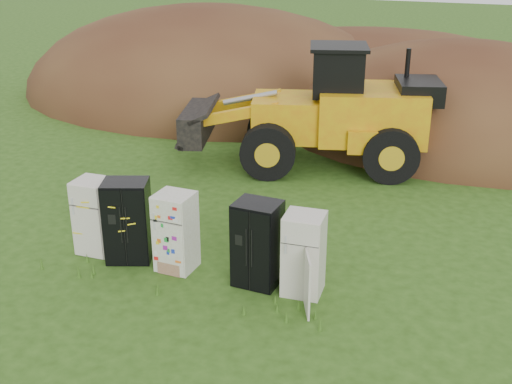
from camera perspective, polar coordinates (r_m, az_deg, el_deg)
ground at (r=14.03m, az=-5.30°, el=-6.99°), size 120.00×120.00×0.00m
fridge_leftmost at (r=14.89m, az=-14.11°, el=-2.08°), size 0.79×0.76×1.73m
fridge_black_side at (r=14.35m, az=-11.33°, el=-2.53°), size 1.17×1.06×1.85m
fridge_sticker at (r=13.81m, az=-7.14°, el=-3.52°), size 0.79×0.73×1.74m
fridge_black_right at (r=13.12m, az=0.13°, el=-4.61°), size 0.94×0.79×1.81m
fridge_open_door at (r=12.85m, az=4.26°, el=-5.52°), size 0.83×0.77×1.71m
wheel_loader at (r=19.66m, az=4.38°, el=7.55°), size 8.31×5.23×3.74m
dirt_mound_right at (r=24.01m, az=17.77°, el=4.61°), size 13.13×9.63×6.84m
dirt_mound_left at (r=29.01m, az=-3.90°, el=8.54°), size 17.51×13.13×7.92m
dirt_mound_back at (r=29.28m, az=10.63°, el=8.34°), size 18.66×12.44×5.86m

